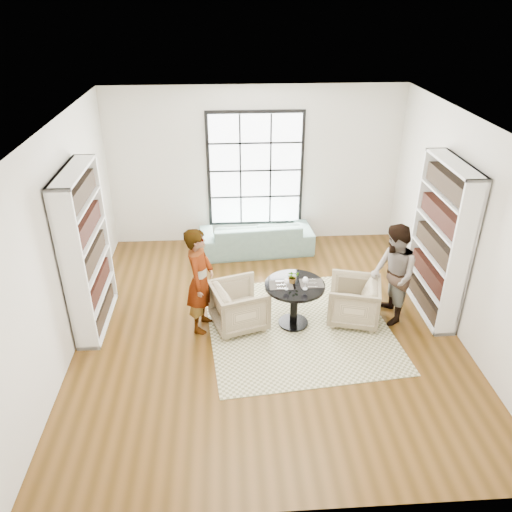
{
  "coord_description": "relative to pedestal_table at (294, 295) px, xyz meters",
  "views": [
    {
      "loc": [
        -0.56,
        -6.05,
        4.5
      ],
      "look_at": [
        -0.15,
        0.4,
        0.99
      ],
      "focal_mm": 35.0,
      "sensor_mm": 36.0,
      "label": 1
    }
  ],
  "objects": [
    {
      "name": "wine_glass_right",
      "position": [
        0.13,
        -0.13,
        0.33
      ],
      "size": [
        0.09,
        0.09,
        0.19
      ],
      "color": "silver",
      "rests_on": "pedestal_table"
    },
    {
      "name": "cutlery_right",
      "position": [
        0.25,
        0.0,
        0.2
      ],
      "size": [
        0.14,
        0.22,
        0.01
      ],
      "primitive_type": null,
      "rotation": [
        0.0,
        0.0,
        -0.02
      ],
      "color": "silver",
      "rests_on": "placemat_right"
    },
    {
      "name": "placemat_right",
      "position": [
        0.25,
        0.0,
        0.2
      ],
      "size": [
        0.34,
        0.27,
        0.01
      ],
      "primitive_type": "cube",
      "rotation": [
        0.0,
        0.0,
        -0.02
      ],
      "color": "black",
      "rests_on": "pedestal_table"
    },
    {
      "name": "armchair_left",
      "position": [
        -0.81,
        0.03,
        -0.17
      ],
      "size": [
        0.95,
        0.93,
        0.69
      ],
      "primitive_type": "imported",
      "rotation": [
        0.0,
        0.0,
        1.88
      ],
      "color": "tan",
      "rests_on": "ground"
    },
    {
      "name": "flower_centerpiece",
      "position": [
        -0.03,
        0.05,
        0.29
      ],
      "size": [
        0.2,
        0.18,
        0.19
      ],
      "primitive_type": "imported",
      "rotation": [
        0.0,
        0.0,
        0.21
      ],
      "color": "gray",
      "rests_on": "pedestal_table"
    },
    {
      "name": "placemat_left",
      "position": [
        -0.2,
        -0.01,
        0.2
      ],
      "size": [
        0.34,
        0.27,
        0.01
      ],
      "primitive_type": "cube",
      "rotation": [
        0.0,
        0.0,
        -0.02
      ],
      "color": "black",
      "rests_on": "pedestal_table"
    },
    {
      "name": "pedestal_table",
      "position": [
        0.0,
        0.0,
        0.0
      ],
      "size": [
        0.88,
        0.88,
        0.7
      ],
      "rotation": [
        0.0,
        0.0,
        -0.02
      ],
      "color": "black",
      "rests_on": "ground"
    },
    {
      "name": "wine_glass_left",
      "position": [
        -0.14,
        -0.12,
        0.31
      ],
      "size": [
        0.08,
        0.08,
        0.17
      ],
      "color": "silver",
      "rests_on": "pedestal_table"
    },
    {
      "name": "ground",
      "position": [
        -0.39,
        -0.04,
        -0.51
      ],
      "size": [
        6.0,
        6.0,
        0.0
      ],
      "primitive_type": "plane",
      "color": "brown"
    },
    {
      "name": "armchair_right",
      "position": [
        0.9,
        0.05,
        -0.17
      ],
      "size": [
        0.92,
        0.9,
        0.68
      ],
      "primitive_type": "imported",
      "rotation": [
        0.0,
        0.0,
        -1.84
      ],
      "color": "tan",
      "rests_on": "ground"
    },
    {
      "name": "person_left",
      "position": [
        -1.36,
        0.03,
        0.3
      ],
      "size": [
        0.51,
        0.66,
        1.61
      ],
      "primitive_type": "imported",
      "rotation": [
        0.0,
        0.0,
        1.33
      ],
      "color": "gray",
      "rests_on": "ground"
    },
    {
      "name": "cutlery_left",
      "position": [
        -0.2,
        -0.01,
        0.2
      ],
      "size": [
        0.14,
        0.22,
        0.01
      ],
      "primitive_type": null,
      "rotation": [
        0.0,
        0.0,
        -0.02
      ],
      "color": "silver",
      "rests_on": "placemat_left"
    },
    {
      "name": "person_right",
      "position": [
        1.45,
        0.05,
        0.27
      ],
      "size": [
        0.59,
        0.76,
        1.55
      ],
      "primitive_type": "imported",
      "rotation": [
        0.0,
        0.0,
        -1.57
      ],
      "color": "gray",
      "rests_on": "ground"
    },
    {
      "name": "sofa",
      "position": [
        -0.41,
        2.41,
        -0.2
      ],
      "size": [
        2.18,
        1.0,
        0.62
      ],
      "primitive_type": "imported",
      "rotation": [
        0.0,
        0.0,
        3.22
      ],
      "color": "gray",
      "rests_on": "ground"
    },
    {
      "name": "rug",
      "position": [
        0.07,
        -0.07,
        -0.51
      ],
      "size": [
        2.9,
        2.9,
        0.01
      ],
      "primitive_type": "cube",
      "rotation": [
        0.0,
        0.0,
        0.1
      ],
      "color": "beige",
      "rests_on": "ground"
    },
    {
      "name": "room_shell",
      "position": [
        -0.39,
        0.5,
        0.75
      ],
      "size": [
        6.0,
        6.01,
        6.0
      ],
      "color": "silver",
      "rests_on": "ground"
    }
  ]
}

